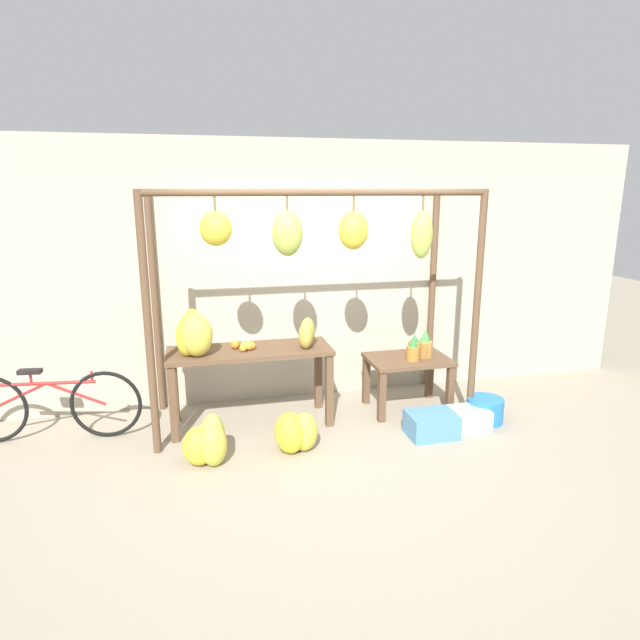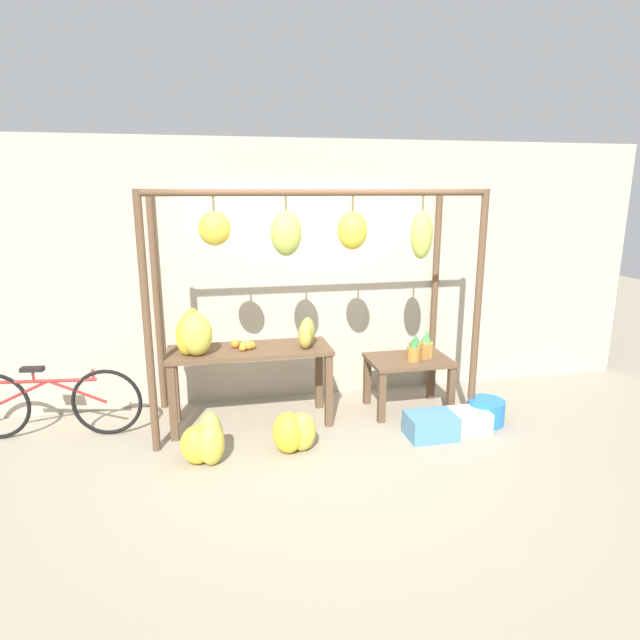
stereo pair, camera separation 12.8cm
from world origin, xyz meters
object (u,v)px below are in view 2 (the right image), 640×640
at_px(banana_pile_on_table, 193,334).
at_px(papaya_pile, 306,334).
at_px(parked_bicycle, 51,403).
at_px(fruit_crate_purple, 466,420).
at_px(blue_bucket, 486,412).
at_px(banana_pile_ground_left, 206,441).
at_px(pineapple_cluster, 421,348).
at_px(orange_pile, 244,345).
at_px(banana_pile_ground_right, 294,432).
at_px(fruit_crate_white, 431,426).

distance_m(banana_pile_on_table, papaya_pile, 1.08).
xyz_separation_m(parked_bicycle, fruit_crate_purple, (3.89, -0.69, -0.24)).
relative_size(blue_bucket, papaya_pile, 1.26).
distance_m(banana_pile_ground_left, fruit_crate_purple, 2.47).
height_order(pineapple_cluster, fruit_crate_purple, pineapple_cluster).
bearing_deg(orange_pile, banana_pile_ground_right, -61.45).
xyz_separation_m(orange_pile, pineapple_cluster, (1.81, -0.03, -0.13)).
relative_size(fruit_crate_white, fruit_crate_purple, 1.11).
bearing_deg(banana_pile_ground_left, orange_pile, 59.91).
bearing_deg(parked_bicycle, banana_pile_ground_left, -28.66).
height_order(pineapple_cluster, parked_bicycle, pineapple_cluster).
relative_size(banana_pile_ground_left, banana_pile_ground_right, 0.98).
xyz_separation_m(blue_bucket, papaya_pile, (-1.75, 0.42, 0.79)).
distance_m(banana_pile_on_table, parked_bicycle, 1.48).
bearing_deg(fruit_crate_white, blue_bucket, 15.17).
height_order(fruit_crate_white, blue_bucket, blue_bucket).
xyz_separation_m(banana_pile_on_table, banana_pile_ground_left, (0.08, -0.63, -0.79)).
height_order(banana_pile_ground_left, blue_bucket, banana_pile_ground_left).
xyz_separation_m(papaya_pile, fruit_crate_purple, (1.48, -0.54, -0.81)).
height_order(fruit_crate_white, fruit_crate_purple, fruit_crate_white).
distance_m(parked_bicycle, fruit_crate_purple, 3.96).
bearing_deg(parked_bicycle, fruit_crate_white, -12.15).
bearing_deg(banana_pile_ground_left, blue_bucket, 4.23).
distance_m(banana_pile_ground_right, blue_bucket, 1.99).
bearing_deg(banana_pile_ground_right, papaya_pile, 69.38).
height_order(banana_pile_ground_left, banana_pile_ground_right, banana_pile_ground_left).
bearing_deg(pineapple_cluster, fruit_crate_white, -101.55).
bearing_deg(fruit_crate_purple, banana_pile_on_table, 167.98).
bearing_deg(parked_bicycle, fruit_crate_purple, -10.04).
bearing_deg(banana_pile_on_table, orange_pile, 6.40).
bearing_deg(banana_pile_on_table, fruit_crate_purple, -12.02).
distance_m(orange_pile, blue_bucket, 2.49).
relative_size(fruit_crate_white, papaya_pile, 1.56).
height_order(banana_pile_on_table, orange_pile, banana_pile_on_table).
distance_m(orange_pile, banana_pile_ground_right, 1.00).
xyz_separation_m(banana_pile_ground_right, fruit_crate_white, (1.31, 0.01, -0.07)).
height_order(banana_pile_on_table, pineapple_cluster, banana_pile_on_table).
distance_m(papaya_pile, fruit_crate_purple, 1.77).
height_order(banana_pile_on_table, parked_bicycle, banana_pile_on_table).
relative_size(banana_pile_on_table, fruit_crate_purple, 1.07).
bearing_deg(banana_pile_ground_right, pineapple_cluster, 24.03).
height_order(orange_pile, parked_bicycle, orange_pile).
bearing_deg(parked_bicycle, pineapple_cluster, -1.95).
relative_size(orange_pile, blue_bucket, 0.64).
height_order(banana_pile_on_table, fruit_crate_white, banana_pile_on_table).
relative_size(pineapple_cluster, papaya_pile, 1.07).
height_order(banana_pile_on_table, blue_bucket, banana_pile_on_table).
height_order(orange_pile, papaya_pile, papaya_pile).
bearing_deg(papaya_pile, blue_bucket, -13.60).
xyz_separation_m(pineapple_cluster, fruit_crate_white, (-0.13, -0.63, -0.57)).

